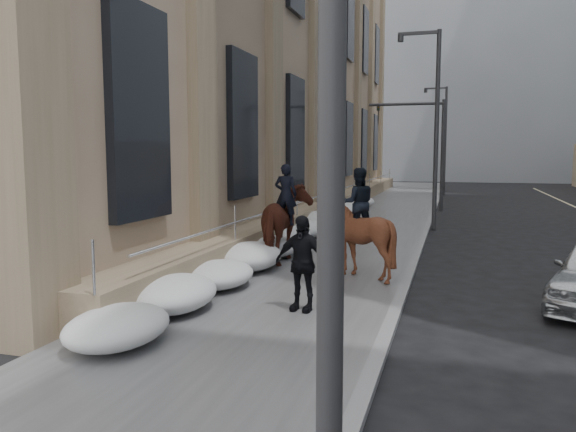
% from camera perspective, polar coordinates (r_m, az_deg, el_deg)
% --- Properties ---
extents(ground, '(140.00, 140.00, 0.00)m').
position_cam_1_polar(ground, '(10.67, -4.36, -10.81)').
color(ground, black).
rests_on(ground, ground).
extents(sidewalk, '(5.00, 80.00, 0.12)m').
position_cam_1_polar(sidewalk, '(20.09, 5.86, -2.48)').
color(sidewalk, '#4B4B4E').
rests_on(sidewalk, ground).
extents(curb, '(0.24, 80.00, 0.12)m').
position_cam_1_polar(curb, '(19.78, 13.35, -2.76)').
color(curb, slate).
rests_on(curb, ground).
extents(limestone_building, '(6.10, 44.00, 18.00)m').
position_cam_1_polar(limestone_building, '(31.32, -0.30, 16.99)').
color(limestone_building, '#826B55').
rests_on(limestone_building, ground).
extents(bg_building_mid, '(30.00, 12.00, 28.00)m').
position_cam_1_polar(bg_building_mid, '(70.35, 17.22, 15.01)').
color(bg_building_mid, slate).
rests_on(bg_building_mid, ground).
extents(bg_building_far, '(24.00, 12.00, 20.00)m').
position_cam_1_polar(bg_building_far, '(82.37, 9.93, 11.10)').
color(bg_building_far, gray).
rests_on(bg_building_far, ground).
extents(streetlight_mid, '(1.71, 0.24, 8.00)m').
position_cam_1_polar(streetlight_mid, '(23.57, 14.49, 9.69)').
color(streetlight_mid, '#2D2D30').
rests_on(streetlight_mid, ground).
extents(streetlight_far, '(1.71, 0.24, 8.00)m').
position_cam_1_polar(streetlight_far, '(43.54, 15.48, 8.07)').
color(streetlight_far, '#2D2D30').
rests_on(streetlight_far, ground).
extents(traffic_signal, '(4.10, 0.22, 6.00)m').
position_cam_1_polar(traffic_signal, '(31.56, 13.79, 7.78)').
color(traffic_signal, '#2D2D30').
rests_on(traffic_signal, ground).
extents(snow_bank, '(1.70, 18.10, 0.76)m').
position_cam_1_polar(snow_bank, '(18.53, 0.46, -1.91)').
color(snow_bank, silver).
rests_on(snow_bank, sidewalk).
extents(mounted_horse_left, '(1.41, 2.66, 2.74)m').
position_cam_1_polar(mounted_horse_left, '(15.62, -0.16, -0.58)').
color(mounted_horse_left, '#461F15').
rests_on(mounted_horse_left, sidewalk).
extents(mounted_horse_right, '(2.14, 2.27, 2.68)m').
position_cam_1_polar(mounted_horse_right, '(13.84, 6.98, -1.56)').
color(mounted_horse_right, '#462214').
rests_on(mounted_horse_right, sidewalk).
extents(pedestrian, '(1.14, 0.61, 1.86)m').
position_cam_1_polar(pedestrian, '(10.83, 1.39, -4.81)').
color(pedestrian, black).
rests_on(pedestrian, sidewalk).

